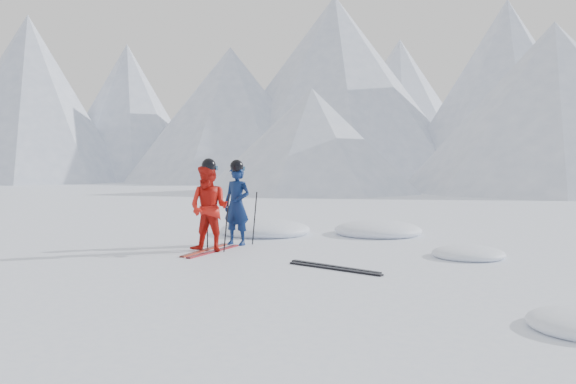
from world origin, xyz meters
The scene contains 12 objects.
ground centered at (0.00, 0.00, 0.00)m, with size 160.00×160.00×0.00m, color white.
skier_blue centered at (-3.00, 0.57, 0.79)m, with size 0.58×0.38×1.58m, color #0D204F.
skier_red centered at (-2.79, -0.39, 0.80)m, with size 0.78×0.61×1.61m, color red.
pole_blue_left centered at (-3.30, 0.72, 0.53)m, with size 0.02×0.02×1.06m, color black.
pole_blue_right centered at (-2.75, 0.82, 0.53)m, with size 0.02×0.02×1.06m, color black.
pole_red_left centered at (-3.09, -0.14, 0.54)m, with size 0.02×0.02×1.07m, color black.
pole_red_right centered at (-2.49, -0.24, 0.54)m, with size 0.02×0.02×1.07m, color black.
ski_worn_left centered at (-2.91, -0.39, 0.01)m, with size 0.09×1.70×0.03m, color black.
ski_worn_right centered at (-2.67, -0.39, 0.01)m, with size 0.09×1.70×0.03m, color black.
ski_loose_a centered at (-0.03, -0.35, 0.01)m, with size 0.09×1.70×0.03m, color black.
ski_loose_b centered at (0.07, -0.50, 0.01)m, with size 0.09×1.70×0.03m, color black.
snow_lumps centered at (-1.78, 2.48, 0.00)m, with size 9.25×7.05×0.45m.
Camera 1 is at (5.31, -8.20, 1.68)m, focal length 38.00 mm.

